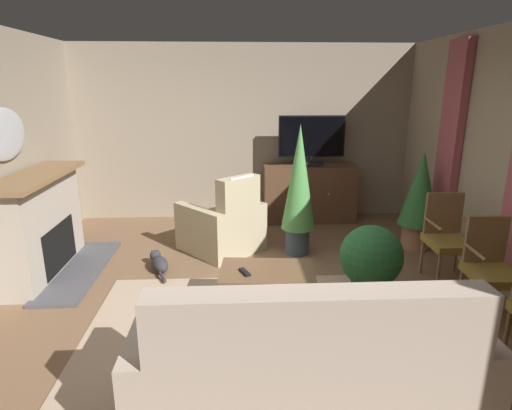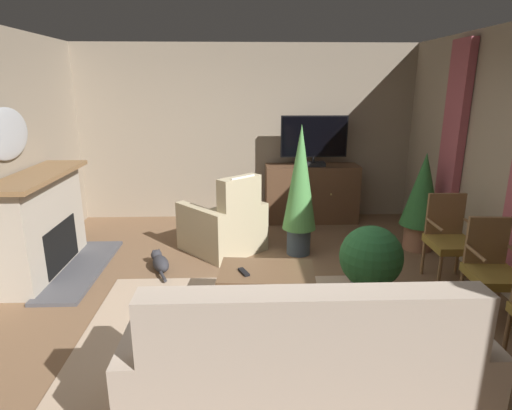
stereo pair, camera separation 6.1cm
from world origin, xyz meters
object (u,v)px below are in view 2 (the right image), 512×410
armchair_near_window (225,226)px  tv_cabinet (311,195)px  fireplace (44,226)px  potted_plant_small_fern_corner (422,197)px  tv_remote (244,272)px  sofa_floral (302,372)px  side_chair_beside_plant (450,237)px  potted_plant_tall_palm_by_window (300,186)px  cat (160,262)px  television (314,140)px  wall_mirror_oval (7,134)px  coffee_table (267,275)px  potted_plant_leafy_by_curtain (371,262)px  side_chair_tucked_against_wall (492,268)px

armchair_near_window → tv_cabinet: bearing=42.1°
fireplace → potted_plant_small_fern_corner: potted_plant_small_fern_corner is taller
tv_remote → potted_plant_small_fern_corner: potted_plant_small_fern_corner is taller
tv_cabinet → sofa_floral: (-0.73, -4.16, -0.08)m
tv_cabinet → side_chair_beside_plant: size_ratio=1.50×
armchair_near_window → potted_plant_tall_palm_by_window: bearing=-8.8°
tv_remote → cat: tv_remote is taller
fireplace → cat: (1.29, -0.01, -0.46)m
armchair_near_window → television: bearing=40.8°
wall_mirror_oval → television: 4.02m
wall_mirror_oval → potted_plant_small_fern_corner: 4.95m
fireplace → tv_remote: (2.27, -1.05, -0.12)m
fireplace → potted_plant_tall_palm_by_window: potted_plant_tall_palm_by_window is taller
fireplace → cat: 1.37m
wall_mirror_oval → coffee_table: 3.16m
television → coffee_table: size_ratio=1.07×
tv_remote → side_chair_beside_plant: size_ratio=0.18×
tv_cabinet → potted_plant_leafy_by_curtain: tv_cabinet is taller
potted_plant_small_fern_corner → coffee_table: bearing=-143.9°
side_chair_beside_plant → tv_remote: bearing=-163.6°
fireplace → tv_cabinet: bearing=28.0°
coffee_table → potted_plant_tall_palm_by_window: size_ratio=0.57×
wall_mirror_oval → potted_plant_tall_palm_by_window: size_ratio=0.55×
coffee_table → cat: 1.58m
sofa_floral → potted_plant_leafy_by_curtain: bearing=58.9°
wall_mirror_oval → tv_remote: wall_mirror_oval is taller
potted_plant_small_fern_corner → potted_plant_leafy_by_curtain: potted_plant_small_fern_corner is taller
wall_mirror_oval → armchair_near_window: (2.28, 0.58, -1.27)m
coffee_table → sofa_floral: size_ratio=0.43×
tv_cabinet → television: television is taller
tv_cabinet → armchair_near_window: 1.80m
side_chair_tucked_against_wall → potted_plant_leafy_by_curtain: 1.07m
side_chair_tucked_against_wall → potted_plant_leafy_by_curtain: side_chair_tucked_against_wall is taller
coffee_table → potted_plant_tall_palm_by_window: (0.50, 1.43, 0.53)m
television → sofa_floral: 4.28m
side_chair_tucked_against_wall → armchair_near_window: bearing=144.6°
coffee_table → side_chair_beside_plant: size_ratio=0.98×
coffee_table → armchair_near_window: armchair_near_window is taller
wall_mirror_oval → armchair_near_window: size_ratio=0.75×
potted_plant_leafy_by_curtain → cat: 2.42m
television → potted_plant_tall_palm_by_window: 1.41m
fireplace → tv_remote: bearing=-24.9°
tv_remote → side_chair_tucked_against_wall: bearing=-116.3°
wall_mirror_oval → potted_plant_leafy_by_curtain: bearing=-14.3°
coffee_table → cat: coffee_table is taller
wall_mirror_oval → potted_plant_small_fern_corner: wall_mirror_oval is taller
wall_mirror_oval → tv_remote: size_ratio=5.34×
television → potted_plant_tall_palm_by_window: bearing=-106.2°
fireplace → potted_plant_leafy_by_curtain: 3.62m
television → cat: bearing=-140.0°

